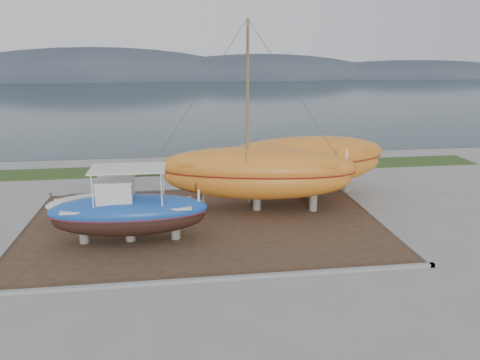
{
  "coord_description": "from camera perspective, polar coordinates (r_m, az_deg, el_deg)",
  "views": [
    {
      "loc": [
        -1.3,
        -18.65,
        8.84
      ],
      "look_at": [
        1.84,
        4.0,
        2.34
      ],
      "focal_mm": 35.0,
      "sensor_mm": 36.0,
      "label": 1
    }
  ],
  "objects": [
    {
      "name": "curb_frame",
      "position": [
        24.32,
        -4.32,
        -5.3
      ],
      "size": [
        18.6,
        12.6,
        0.15
      ],
      "primitive_type": null,
      "color": "gray",
      "rests_on": "ground"
    },
    {
      "name": "white_dinghy",
      "position": [
        25.89,
        -17.8,
        -3.2
      ],
      "size": [
        4.64,
        2.58,
        1.32
      ],
      "primitive_type": null,
      "rotation": [
        0.0,
        0.0,
        0.23
      ],
      "color": "silver",
      "rests_on": "dirt_patch"
    },
    {
      "name": "orange_sailboat",
      "position": [
        25.11,
        2.18,
        7.41
      ],
      "size": [
        11.28,
        5.15,
        10.18
      ],
      "primitive_type": null,
      "rotation": [
        0.0,
        0.0,
        -0.18
      ],
      "color": "orange",
      "rests_on": "dirt_patch"
    },
    {
      "name": "orange_bare_hull",
      "position": [
        28.29,
        7.49,
        1.44
      ],
      "size": [
        11.35,
        5.11,
        3.59
      ],
      "primitive_type": null,
      "rotation": [
        0.0,
        0.0,
        0.17
      ],
      "color": "orange",
      "rests_on": "dirt_patch"
    },
    {
      "name": "ground",
      "position": [
        20.68,
        -3.59,
        -9.47
      ],
      "size": [
        140.0,
        140.0,
        0.0
      ],
      "primitive_type": "plane",
      "color": "gray",
      "rests_on": "ground"
    },
    {
      "name": "mountain_ridge",
      "position": [
        143.93,
        -7.54,
        12.21
      ],
      "size": [
        200.0,
        36.0,
        20.0
      ],
      "primitive_type": null,
      "color": "#333D49",
      "rests_on": "ground"
    },
    {
      "name": "blue_caique",
      "position": [
        22.22,
        -13.45,
        -2.97
      ],
      "size": [
        7.39,
        2.45,
        3.54
      ],
      "primitive_type": null,
      "rotation": [
        0.0,
        0.0,
        -0.02
      ],
      "color": "#1D53B4",
      "rests_on": "dirt_patch"
    },
    {
      "name": "grass_strip",
      "position": [
        35.29,
        -5.54,
        1.35
      ],
      "size": [
        44.0,
        3.0,
        0.08
      ],
      "primitive_type": "cube",
      "color": "#284219",
      "rests_on": "ground"
    },
    {
      "name": "dirt_patch",
      "position": [
        24.34,
        -4.32,
        -5.4
      ],
      "size": [
        18.0,
        12.0,
        0.06
      ],
      "primitive_type": "cube",
      "color": "#422D1E",
      "rests_on": "ground"
    },
    {
      "name": "sea",
      "position": [
        89.1,
        -7.13,
        10.05
      ],
      "size": [
        260.0,
        100.0,
        0.04
      ],
      "primitive_type": null,
      "color": "#1A3035",
      "rests_on": "ground"
    }
  ]
}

